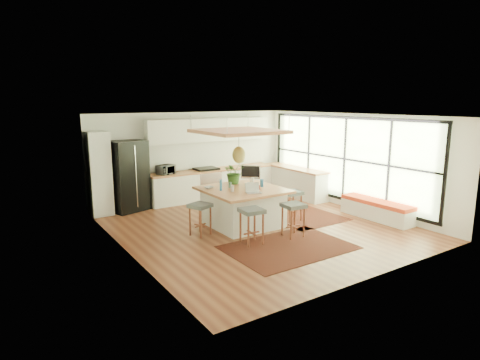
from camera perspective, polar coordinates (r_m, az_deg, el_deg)
floor at (r=10.05m, az=2.54°, el=-6.51°), size 7.00×7.00×0.00m
ceiling at (r=9.58m, az=2.68°, el=9.07°), size 7.00×7.00×0.00m
wall_back at (r=12.69m, az=-6.71°, el=3.40°), size 6.50×0.00×6.50m
wall_front at (r=7.25m, az=19.06°, el=-3.03°), size 6.50×0.00×6.50m
wall_left at (r=8.28m, az=-15.95°, el=-1.12°), size 0.00×7.00×7.00m
wall_right at (r=11.90m, az=15.41°, el=2.56°), size 0.00×7.00×7.00m
window_wall at (r=11.87m, az=15.32°, el=2.79°), size 0.10×6.20×2.60m
pantry at (r=11.41m, az=-19.29°, el=0.83°), size 0.55×0.60×2.25m
back_counter_base at (r=12.82m, az=-3.78°, el=-0.59°), size 4.20×0.60×0.88m
back_counter_top at (r=12.73m, az=-3.81°, el=1.43°), size 4.24×0.64×0.05m
backsplash at (r=12.92m, az=-4.49°, el=3.59°), size 4.20×0.02×0.80m
upper_cabinets at (r=12.70m, az=-4.19°, el=7.09°), size 4.20×0.34×0.70m
range at (r=12.69m, az=-4.76°, el=-0.45°), size 0.76×0.62×1.00m
right_counter_base at (r=13.23m, az=7.79°, el=-0.30°), size 0.60×2.50×0.88m
right_counter_top at (r=13.14m, az=7.84°, el=1.66°), size 0.64×2.54×0.05m
window_bench at (r=11.14m, az=18.71°, el=-3.98°), size 0.52×2.00×0.50m
ceiling_panel at (r=9.78m, az=-0.17°, el=5.31°), size 1.86×1.86×0.80m
rug_near at (r=8.70m, az=6.89°, el=-9.40°), size 2.60×1.80×0.01m
rug_right at (r=11.19m, az=7.65°, el=-4.71°), size 1.80×2.60×0.01m
fridge at (r=11.66m, az=-15.58°, el=0.27°), size 1.16×1.01×1.97m
island at (r=9.99m, az=0.40°, el=-3.82°), size 1.85×1.85×0.93m
stool_near_left at (r=8.74m, az=1.65°, el=-6.79°), size 0.50×0.50×0.79m
stool_near_right at (r=9.27m, az=7.50°, el=-5.83°), size 0.50×0.50×0.77m
stool_right_front at (r=10.50m, az=7.28°, el=-3.78°), size 0.50×0.50×0.78m
stool_right_back at (r=11.10m, az=3.94°, el=-2.90°), size 0.48×0.48×0.67m
stool_left_side at (r=9.34m, az=-5.63°, el=-5.65°), size 0.56×0.56×0.74m
laptop at (r=9.36m, az=1.96°, el=-1.17°), size 0.42×0.44×0.25m
monitor at (r=10.46m, az=1.48°, el=0.93°), size 0.51×0.49×0.48m
microwave at (r=11.98m, az=-10.44°, el=1.59°), size 0.56×0.43×0.34m
island_plant at (r=10.43m, az=-0.85°, el=0.79°), size 0.59×0.65×0.48m
island_bowl at (r=9.87m, az=-4.41°, el=-1.09°), size 0.26×0.26×0.06m
island_bottle_0 at (r=9.65m, az=-2.64°, el=-0.94°), size 0.07×0.07×0.19m
island_bottle_1 at (r=9.52m, az=-1.10°, el=-1.10°), size 0.07×0.07×0.19m
island_bottle_2 at (r=9.76m, az=2.60°, el=-0.81°), size 0.07×0.07×0.19m
island_bottle_3 at (r=10.09m, az=1.90°, el=-0.40°), size 0.07×0.07×0.19m
island_bottle_4 at (r=9.96m, az=-1.35°, el=-0.56°), size 0.07×0.07×0.19m
island_bottle_5 at (r=10.06m, az=3.09°, el=-0.45°), size 0.07×0.07×0.19m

